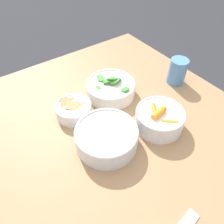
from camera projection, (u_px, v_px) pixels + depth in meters
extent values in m
plane|color=#2D2D33|center=(106.00, 208.00, 1.30)|extent=(10.00, 10.00, 0.00)
cube|color=#99724C|center=(101.00, 127.00, 0.77)|extent=(0.99, 0.95, 0.03)
cube|color=olive|center=(124.00, 96.00, 1.45)|extent=(0.06, 0.06, 0.73)
cylinder|color=white|center=(159.00, 119.00, 0.73)|extent=(0.16, 0.16, 0.06)
torus|color=white|center=(161.00, 113.00, 0.71)|extent=(0.16, 0.16, 0.01)
cylinder|color=orange|center=(153.00, 118.00, 0.71)|extent=(0.05, 0.03, 0.02)
cylinder|color=orange|center=(159.00, 112.00, 0.73)|extent=(0.04, 0.05, 0.02)
cylinder|color=orange|center=(162.00, 107.00, 0.75)|extent=(0.05, 0.02, 0.02)
cylinder|color=orange|center=(155.00, 107.00, 0.74)|extent=(0.05, 0.04, 0.02)
cylinder|color=orange|center=(158.00, 115.00, 0.72)|extent=(0.02, 0.04, 0.02)
cylinder|color=orange|center=(162.00, 121.00, 0.70)|extent=(0.05, 0.05, 0.02)
cylinder|color=orange|center=(154.00, 111.00, 0.72)|extent=(0.05, 0.06, 0.02)
cylinder|color=orange|center=(159.00, 113.00, 0.69)|extent=(0.06, 0.03, 0.02)
cylinder|color=orange|center=(170.00, 123.00, 0.68)|extent=(0.05, 0.05, 0.02)
cylinder|color=silver|center=(111.00, 89.00, 0.85)|extent=(0.19, 0.19, 0.05)
torus|color=silver|center=(111.00, 84.00, 0.83)|extent=(0.19, 0.19, 0.01)
ellipsoid|color=#2D7028|center=(119.00, 75.00, 0.88)|extent=(0.04, 0.03, 0.01)
ellipsoid|color=#3D8433|center=(114.00, 79.00, 0.83)|extent=(0.06, 0.05, 0.05)
ellipsoid|color=#3D8433|center=(109.00, 80.00, 0.83)|extent=(0.06, 0.04, 0.02)
ellipsoid|color=#4C933D|center=(99.00, 79.00, 0.86)|extent=(0.06, 0.07, 0.02)
ellipsoid|color=#3D8433|center=(123.00, 90.00, 0.81)|extent=(0.04, 0.06, 0.04)
ellipsoid|color=#4C933D|center=(114.00, 82.00, 0.82)|extent=(0.05, 0.04, 0.02)
ellipsoid|color=#2D7028|center=(128.00, 87.00, 0.84)|extent=(0.06, 0.05, 0.05)
ellipsoid|color=#4C933D|center=(96.00, 89.00, 0.82)|extent=(0.05, 0.05, 0.03)
ellipsoid|color=#4C933D|center=(101.00, 81.00, 0.86)|extent=(0.04, 0.06, 0.05)
cylinder|color=silver|center=(107.00, 138.00, 0.68)|extent=(0.20, 0.20, 0.06)
torus|color=silver|center=(106.00, 131.00, 0.65)|extent=(0.20, 0.20, 0.01)
cylinder|color=#9E6B4C|center=(107.00, 139.00, 0.68)|extent=(0.18, 0.18, 0.03)
ellipsoid|color=#8E5B3D|center=(103.00, 140.00, 0.65)|extent=(0.01, 0.01, 0.01)
ellipsoid|color=#8E5B3D|center=(111.00, 148.00, 0.63)|extent=(0.01, 0.01, 0.01)
ellipsoid|color=#A36B4C|center=(101.00, 141.00, 0.65)|extent=(0.01, 0.01, 0.01)
ellipsoid|color=#8E5B3D|center=(121.00, 155.00, 0.61)|extent=(0.01, 0.01, 0.01)
ellipsoid|color=#AD7551|center=(90.00, 143.00, 0.65)|extent=(0.01, 0.01, 0.01)
ellipsoid|color=#8E5B3D|center=(129.00, 145.00, 0.64)|extent=(0.01, 0.01, 0.01)
ellipsoid|color=#AD7551|center=(103.00, 131.00, 0.68)|extent=(0.01, 0.01, 0.01)
ellipsoid|color=#AD7551|center=(123.00, 128.00, 0.68)|extent=(0.01, 0.01, 0.01)
ellipsoid|color=#8E5B3D|center=(86.00, 130.00, 0.68)|extent=(0.01, 0.01, 0.01)
ellipsoid|color=#A36B4C|center=(119.00, 127.00, 0.69)|extent=(0.01, 0.01, 0.01)
cylinder|color=beige|center=(86.00, 147.00, 0.63)|extent=(0.03, 0.03, 0.01)
cylinder|color=tan|center=(88.00, 126.00, 0.69)|extent=(0.03, 0.03, 0.01)
cylinder|color=tan|center=(90.00, 127.00, 0.69)|extent=(0.03, 0.03, 0.01)
cylinder|color=#E0A88E|center=(127.00, 125.00, 0.69)|extent=(0.03, 0.03, 0.01)
cylinder|color=tan|center=(107.00, 116.00, 0.71)|extent=(0.03, 0.03, 0.01)
cylinder|color=white|center=(74.00, 110.00, 0.77)|extent=(0.13, 0.13, 0.04)
torus|color=white|center=(73.00, 106.00, 0.76)|extent=(0.13, 0.13, 0.01)
cube|color=tan|center=(82.00, 109.00, 0.77)|extent=(0.08, 0.08, 0.02)
cube|color=tan|center=(71.00, 110.00, 0.76)|extent=(0.05, 0.06, 0.02)
cube|color=tan|center=(77.00, 107.00, 0.76)|extent=(0.05, 0.06, 0.02)
cube|color=tan|center=(76.00, 104.00, 0.77)|extent=(0.06, 0.05, 0.01)
cube|color=tan|center=(68.00, 103.00, 0.77)|extent=(0.06, 0.06, 0.03)
cube|color=tan|center=(73.00, 106.00, 0.76)|extent=(0.06, 0.06, 0.02)
cylinder|color=#4C7FB7|center=(177.00, 71.00, 0.88)|extent=(0.07, 0.07, 0.11)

